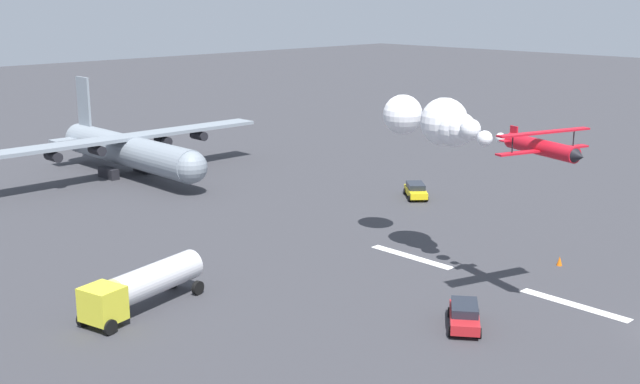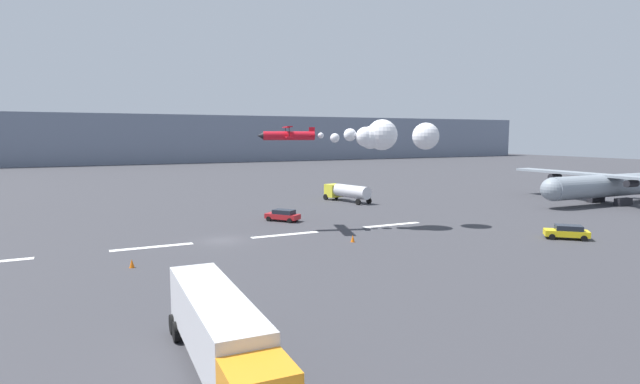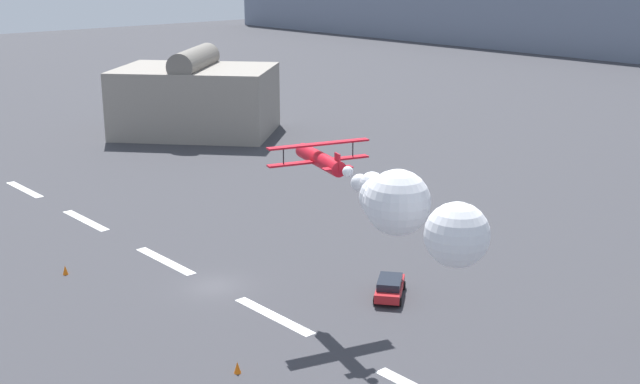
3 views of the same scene
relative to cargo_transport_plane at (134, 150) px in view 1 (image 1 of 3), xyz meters
name	(u,v)px [view 1 (image 1 of 3)]	position (x,y,z in m)	size (l,w,h in m)	color
runway_stripe_3	(574,305)	(-55.15, -0.58, -3.22)	(8.00, 0.90, 0.01)	white
runway_stripe_4	(411,257)	(-40.80, -0.58, -3.22)	(8.00, 0.90, 0.01)	white
cargo_transport_plane	(134,150)	(0.00, 0.00, 0.00)	(26.46, 34.53, 10.84)	gray
stunt_biplane_red	(442,123)	(-42.77, -1.36, 7.86)	(21.11, 10.35, 3.68)	red
fuel_tanker_truck	(143,285)	(-35.36, 20.99, -1.47)	(4.70, 9.79, 2.90)	yellow
followme_car_yellow	(416,190)	(-28.64, -16.03, -2.41)	(4.52, 4.28, 1.52)	yellow
airport_staff_sedan	(464,315)	(-52.08, 7.87, -2.41)	(4.17, 4.66, 1.52)	#B21E23
traffic_cone_far	(560,261)	(-50.22, -7.27, -2.85)	(0.44, 0.44, 0.75)	orange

